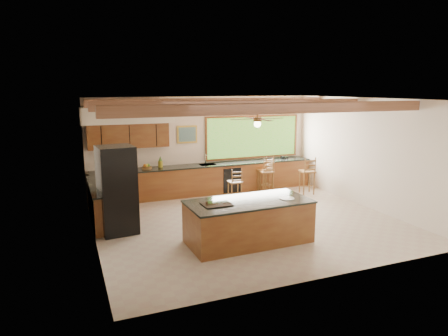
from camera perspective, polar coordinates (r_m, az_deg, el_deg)
name	(u,v)px	position (r m, az deg, el deg)	size (l,w,h in m)	color
ground	(247,221)	(10.03, 3.28, -7.59)	(7.20, 7.20, 0.00)	#BFB49F
room_shell	(231,130)	(10.07, 0.97, 5.43)	(7.27, 6.54, 3.02)	beige
counter_run	(186,184)	(11.89, -5.45, -2.26)	(7.12, 3.10, 1.25)	brown
island	(248,221)	(8.61, 3.52, -7.61)	(2.66, 1.30, 0.94)	brown
refrigerator	(117,190)	(9.31, -15.02, -3.05)	(0.85, 0.83, 2.00)	black
bar_stool_a	(236,183)	(11.36, 1.67, -2.11)	(0.39, 0.39, 1.03)	brown
bar_stool_b	(268,172)	(12.55, 6.24, -0.62)	(0.45, 0.45, 1.12)	brown
bar_stool_c	(266,171)	(12.69, 6.06, -0.40)	(0.53, 0.53, 1.15)	brown
bar_stool_d	(308,172)	(12.60, 11.97, -0.58)	(0.49, 0.49, 1.19)	brown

